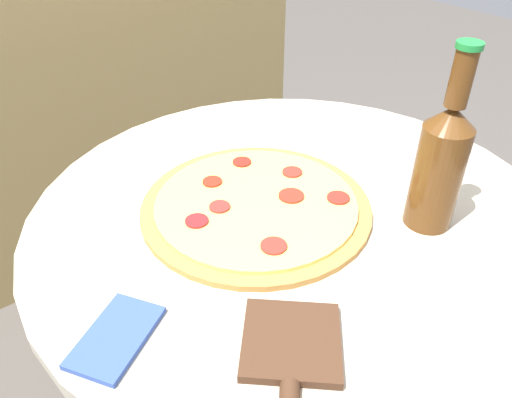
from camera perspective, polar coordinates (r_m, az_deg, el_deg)
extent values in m
cylinder|color=#B2A893|center=(1.07, 3.53, -17.62)|extent=(0.10, 0.10, 0.71)
cylinder|color=#B2A893|center=(0.81, 4.47, -1.73)|extent=(0.84, 0.84, 0.02)
cylinder|color=#B77F3D|center=(0.79, 0.00, -0.89)|extent=(0.36, 0.36, 0.01)
cylinder|color=#EACC60|center=(0.79, 0.00, -0.42)|extent=(0.32, 0.32, 0.01)
cylinder|color=maroon|center=(0.77, -4.18, -0.87)|extent=(0.03, 0.03, 0.00)
cylinder|color=maroon|center=(0.83, -5.02, 2.00)|extent=(0.03, 0.03, 0.00)
cylinder|color=maroon|center=(0.70, 2.04, -5.37)|extent=(0.04, 0.04, 0.00)
cylinder|color=maroon|center=(0.85, 4.16, 3.09)|extent=(0.03, 0.03, 0.00)
cylinder|color=maroon|center=(0.88, -1.82, 4.18)|extent=(0.03, 0.03, 0.00)
cylinder|color=maroon|center=(0.80, 9.39, 0.14)|extent=(0.04, 0.04, 0.00)
cylinder|color=maroon|center=(0.75, -6.79, -2.49)|extent=(0.03, 0.03, 0.00)
cylinder|color=maroon|center=(0.80, 4.31, 0.50)|extent=(0.04, 0.04, 0.00)
cylinder|color=#563314|center=(0.77, 19.95, 2.32)|extent=(0.07, 0.07, 0.16)
cone|color=#563314|center=(0.72, 21.48, 8.71)|extent=(0.07, 0.07, 0.03)
cylinder|color=#563314|center=(0.70, 22.44, 12.65)|extent=(0.03, 0.03, 0.08)
cylinder|color=#1E8438|center=(0.69, 23.25, 15.87)|extent=(0.03, 0.03, 0.01)
cube|color=#422819|center=(0.60, 4.06, -15.88)|extent=(0.16, 0.16, 0.01)
cube|color=#334C99|center=(0.63, -15.69, -14.92)|extent=(0.14, 0.12, 0.01)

